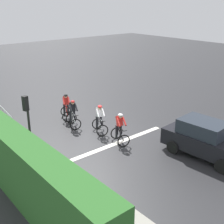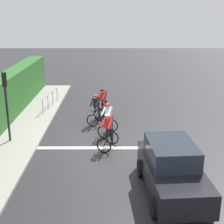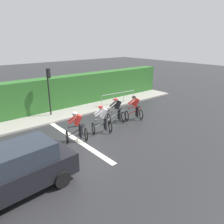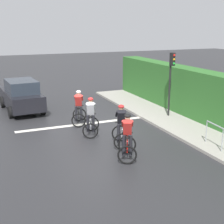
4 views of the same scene
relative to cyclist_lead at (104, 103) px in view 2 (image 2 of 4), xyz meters
name	(u,v)px [view 2 (image 2 of 4)]	position (x,y,z in m)	size (l,w,h in m)	color
ground_plane	(99,140)	(-0.11, -3.77, -0.80)	(80.00, 80.00, 0.00)	#28282B
sidewalk_kerb	(24,125)	(-4.26, -1.77, -0.74)	(2.80, 18.86, 0.12)	#9E998E
stone_wall_low	(7,121)	(-5.16, -1.77, -0.48)	(0.44, 18.86, 0.64)	gray
road_marking_stop_line	(99,148)	(-0.11, -4.65, -0.79)	(7.00, 0.30, 0.01)	silver
cyclist_lead	(104,103)	(0.00, 0.00, 0.00)	(1.07, 1.27, 1.66)	black
cyclist_second	(97,110)	(-0.34, -1.29, 0.00)	(0.99, 1.24, 1.66)	black
cyclist_mid	(109,120)	(0.34, -2.98, 0.00)	(1.04, 1.26, 1.66)	black
cyclist_fourth	(109,132)	(0.36, -4.68, 0.00)	(1.00, 1.25, 1.66)	black
car_black	(172,169)	(2.53, -8.36, 0.08)	(2.12, 4.22, 1.76)	black
traffic_light_near_crossing	(7,97)	(-4.28, -3.99, 1.43)	(0.24, 0.31, 3.34)	black
pedestrian_railing_kerbside	(51,97)	(-3.36, 1.50, -0.02)	(0.37, 3.21, 1.03)	#999EA3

